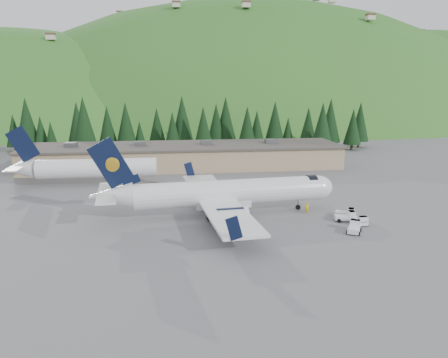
% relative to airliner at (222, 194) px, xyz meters
% --- Properties ---
extents(ground, '(600.00, 600.00, 0.00)m').
position_rel_airliner_xyz_m(ground, '(1.05, 0.10, -3.18)').
color(ground, slate).
extents(airliner, '(35.97, 33.79, 11.93)m').
position_rel_airliner_xyz_m(airliner, '(0.00, 0.00, 0.00)').
color(airliner, white).
rests_on(airliner, ground).
extents(second_airliner, '(27.50, 11.00, 10.05)m').
position_rel_airliner_xyz_m(second_airliner, '(-23.88, 22.10, 0.15)').
color(second_airliner, white).
rests_on(second_airliner, ground).
extents(baggage_tug_a, '(2.96, 2.06, 1.47)m').
position_rel_airliner_xyz_m(baggage_tug_a, '(16.90, -5.23, -2.52)').
color(baggage_tug_a, white).
rests_on(baggage_tug_a, ground).
extents(baggage_tug_b, '(2.94, 2.50, 1.40)m').
position_rel_airliner_xyz_m(baggage_tug_b, '(17.60, -3.53, -2.55)').
color(baggage_tug_b, white).
rests_on(baggage_tug_b, ground).
extents(baggage_tug_c, '(2.61, 3.06, 1.46)m').
position_rel_airliner_xyz_m(baggage_tug_c, '(16.05, -9.79, -2.52)').
color(baggage_tug_c, white).
rests_on(baggage_tug_c, ground).
extents(terminal_building, '(71.00, 17.00, 6.10)m').
position_rel_airliner_xyz_m(terminal_building, '(-3.96, 38.10, -0.56)').
color(terminal_building, tan).
rests_on(terminal_building, ground).
extents(baggage_tug_d, '(1.60, 2.60, 1.38)m').
position_rel_airliner_xyz_m(baggage_tug_d, '(18.13, -7.05, -2.56)').
color(baggage_tug_d, white).
rests_on(baggage_tug_d, ground).
extents(ramp_worker, '(0.70, 0.52, 1.75)m').
position_rel_airliner_xyz_m(ramp_worker, '(12.44, -1.14, -2.31)').
color(ramp_worker, '#FFB600').
rests_on(ramp_worker, ground).
extents(tree_line, '(113.43, 19.37, 14.41)m').
position_rel_airliner_xyz_m(tree_line, '(-4.47, 61.86, 4.51)').
color(tree_line, black).
rests_on(tree_line, ground).
extents(hills, '(614.00, 330.00, 300.00)m').
position_rel_airliner_xyz_m(hills, '(54.38, 207.48, -85.98)').
color(hills, '#226020').
rests_on(hills, ground).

